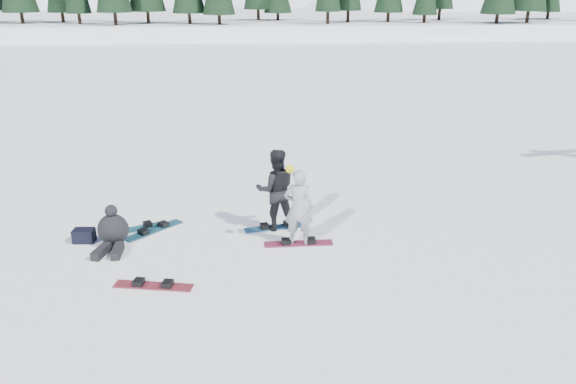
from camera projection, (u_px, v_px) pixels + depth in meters
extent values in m
plane|color=white|center=(383.00, 257.00, 11.73)|extent=(420.00, 420.00, 0.00)
cube|color=white|center=(270.00, 45.00, 63.55)|extent=(90.00, 14.00, 5.00)
ellipsoid|color=white|center=(25.00, 52.00, 170.72)|extent=(143.00, 110.00, 49.50)
ellipsoid|color=white|center=(308.00, 44.00, 205.34)|extent=(182.00, 140.00, 53.20)
ellipsoid|color=white|center=(567.00, 44.00, 197.22)|extent=(156.00, 120.00, 50.40)
ellipsoid|color=white|center=(465.00, 52.00, 160.52)|extent=(117.00, 90.00, 45.00)
imported|color=#9D9DA2|center=(299.00, 208.00, 12.02)|extent=(0.68, 0.49, 1.72)
sphere|color=yellow|center=(290.00, 169.00, 11.58)|extent=(0.18, 0.18, 0.18)
imported|color=black|center=(276.00, 190.00, 12.81)|extent=(0.99, 0.80, 1.91)
ellipsoid|color=black|center=(113.00, 229.00, 12.16)|extent=(0.73, 0.64, 0.70)
sphere|color=black|center=(111.00, 211.00, 12.01)|extent=(0.27, 0.27, 0.27)
cube|color=black|center=(117.00, 251.00, 11.80)|extent=(0.19, 0.61, 0.18)
cube|color=black|center=(101.00, 251.00, 11.78)|extent=(0.33, 0.64, 0.18)
cube|color=black|center=(84.00, 236.00, 12.38)|extent=(0.47, 0.33, 0.30)
cube|color=#9D2243|center=(298.00, 244.00, 12.31)|extent=(1.50, 0.29, 0.03)
cube|color=#185988|center=(276.00, 227.00, 13.14)|extent=(1.53, 0.57, 0.03)
cube|color=maroon|center=(153.00, 286.00, 10.57)|extent=(1.53, 0.55, 0.03)
cube|color=#155E78|center=(154.00, 230.00, 12.98)|extent=(1.27, 1.25, 0.03)
cube|color=teal|center=(136.00, 229.00, 13.05)|extent=(1.48, 0.88, 0.03)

